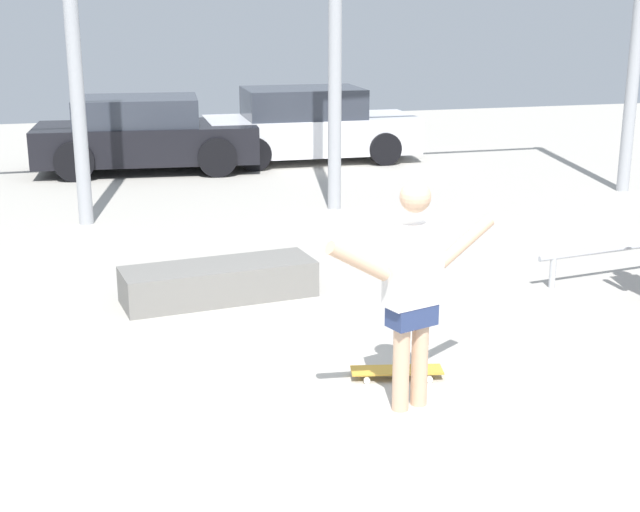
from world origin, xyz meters
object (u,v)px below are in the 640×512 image
Objects in this scene: parked_car_black at (144,135)px; skateboard at (397,371)px; parked_car_white at (309,126)px; skateboarder at (413,285)px; grind_rail at (615,254)px; grind_box at (219,282)px.

skateboard is at bearing -77.47° from parked_car_black.
skateboarder is at bearing -98.87° from parked_car_white.
parked_car_white is (-1.39, 8.49, 0.39)m from grind_rail.
grind_rail is at bearing -55.40° from parked_car_black.
parked_car_black is 1.01× the size of parked_car_white.
skateboarder is 2.25× the size of skateboard.
grind_rail is 9.46m from parked_car_black.
skateboarder is 1.09m from skateboard.
parked_car_black is at bearing 109.37° from skateboard.
skateboard is at bearing -65.61° from grind_box.
skateboard is at bearing 62.81° from skateboarder.
grind_box is at bearing 126.76° from skateboard.
grind_box reaches higher than grind_rail.
parked_car_black is (-0.15, 7.79, 0.48)m from grind_box.
parked_car_white reaches higher than grind_rail.
skateboard is at bearing -98.91° from parked_car_white.
parked_car_white is (3.21, 0.22, 0.02)m from parked_car_black.
skateboarder is 0.87× the size of grind_rail.
grind_rail is (4.45, -0.47, 0.10)m from grind_box.
parked_car_black is at bearing 78.77° from skateboarder.
parked_car_black is (-1.16, 10.79, -0.33)m from skateboarder.
parked_car_white reaches higher than skateboard.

